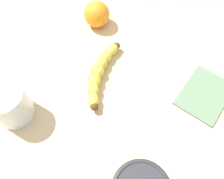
{
  "coord_description": "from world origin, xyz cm",
  "views": [
    {
      "loc": [
        16.71,
        18.79,
        57.44
      ],
      "look_at": [
        -5.43,
        -1.12,
        5.0
      ],
      "focal_mm": 36.73,
      "sensor_mm": 36.0,
      "label": 1
    }
  ],
  "objects": [
    {
      "name": "folded_napkin",
      "position": [
        -21.74,
        17.74,
        3.3
      ],
      "size": [
        16.19,
        12.61,
        0.6
      ],
      "primitive_type": "cube",
      "rotation": [
        0.0,
        0.0,
        0.09
      ],
      "color": "slate",
      "rests_on": "wooden_tabletop"
    },
    {
      "name": "smoothie_glass",
      "position": [
        15.31,
        -15.35,
        7.8
      ],
      "size": [
        9.38,
        9.38,
        10.02
      ],
      "color": "silver",
      "rests_on": "wooden_tabletop"
    },
    {
      "name": "wooden_tabletop",
      "position": [
        0.0,
        0.0,
        1.5
      ],
      "size": [
        120.0,
        120.0,
        3.0
      ],
      "primitive_type": "cube",
      "color": "beige",
      "rests_on": "ground"
    },
    {
      "name": "banana",
      "position": [
        -7.25,
        -7.34,
        4.95
      ],
      "size": [
        20.88,
        11.56,
        3.89
      ],
      "rotation": [
        0.0,
        0.0,
        0.45
      ],
      "color": "#DCD344",
      "rests_on": "wooden_tabletop"
    },
    {
      "name": "orange_fruit",
      "position": [
        -21.45,
        -21.9,
        7.02
      ],
      "size": [
        8.03,
        8.03,
        8.03
      ],
      "primitive_type": "sphere",
      "color": "orange",
      "rests_on": "wooden_tabletop"
    }
  ]
}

